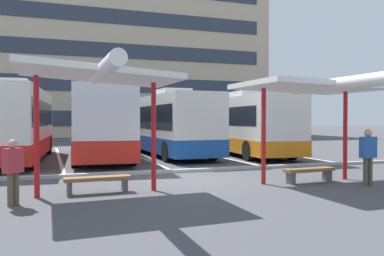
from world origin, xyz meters
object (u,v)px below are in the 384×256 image
(coach_bus_0, at_px, (18,124))
(waiting_shelter_1, at_px, (99,76))
(coach_bus_1, at_px, (99,124))
(waiting_passenger_0, at_px, (368,153))
(bench_2, at_px, (309,172))
(coach_bus_2, at_px, (165,125))
(waiting_passenger_1, at_px, (13,168))
(bench_1, at_px, (98,181))
(coach_bus_3, at_px, (237,125))
(waiting_shelter_2, at_px, (312,88))

(coach_bus_0, distance_m, waiting_shelter_1, 10.78)
(coach_bus_1, distance_m, waiting_passenger_0, 13.86)
(bench_2, bearing_deg, coach_bus_2, 97.45)
(waiting_shelter_1, height_order, waiting_passenger_1, waiting_shelter_1)
(coach_bus_0, bearing_deg, bench_1, -75.13)
(coach_bus_1, xyz_separation_m, coach_bus_3, (8.05, -0.16, -0.12))
(bench_2, bearing_deg, coach_bus_1, 115.65)
(waiting_passenger_1, bearing_deg, waiting_shelter_2, 3.30)
(coach_bus_0, xyz_separation_m, waiting_shelter_2, (9.23, -10.43, 1.23))
(coach_bus_2, bearing_deg, waiting_passenger_0, -77.77)
(coach_bus_0, distance_m, waiting_passenger_1, 10.98)
(coach_bus_1, bearing_deg, coach_bus_2, 8.48)
(bench_2, distance_m, waiting_passenger_1, 8.67)
(coach_bus_2, xyz_separation_m, bench_1, (-5.07, -11.21, -1.33))
(coach_bus_1, relative_size, bench_2, 6.89)
(coach_bus_0, distance_m, coach_bus_1, 3.99)
(coach_bus_1, distance_m, bench_2, 12.32)
(coach_bus_3, height_order, waiting_shelter_1, coach_bus_3)
(waiting_shelter_1, distance_m, waiting_passenger_1, 3.10)
(bench_1, distance_m, waiting_passenger_1, 2.33)
(coach_bus_3, bearing_deg, waiting_shelter_1, -130.61)
(bench_1, xyz_separation_m, waiting_passenger_0, (7.84, -1.55, 0.66))
(waiting_shelter_2, distance_m, bench_2, 2.65)
(coach_bus_1, height_order, waiting_shelter_1, coach_bus_1)
(waiting_passenger_0, relative_size, waiting_passenger_1, 1.11)
(coach_bus_2, xyz_separation_m, waiting_passenger_0, (2.77, -12.76, -0.67))
(bench_1, distance_m, waiting_passenger_0, 8.02)
(bench_1, height_order, waiting_shelter_2, waiting_shelter_2)
(coach_bus_0, bearing_deg, waiting_shelter_1, -75.68)
(coach_bus_0, distance_m, waiting_shelter_2, 13.98)
(waiting_shelter_1, bearing_deg, coach_bus_1, 83.34)
(coach_bus_1, height_order, bench_2, coach_bus_1)
(bench_2, xyz_separation_m, waiting_passenger_1, (-8.63, -0.59, 0.54))
(waiting_shelter_2, height_order, waiting_passenger_1, waiting_shelter_2)
(bench_2, distance_m, waiting_passenger_0, 1.83)
(bench_2, xyz_separation_m, waiting_passenger_0, (1.25, -1.17, 0.66))
(coach_bus_3, relative_size, waiting_passenger_1, 7.94)
(coach_bus_0, xyz_separation_m, bench_2, (9.23, -10.34, -1.42))
(coach_bus_2, height_order, waiting_shelter_1, coach_bus_2)
(coach_bus_0, xyz_separation_m, waiting_passenger_0, (10.48, -11.51, -0.76))
(coach_bus_3, relative_size, waiting_shelter_1, 2.49)
(coach_bus_2, height_order, coach_bus_3, coach_bus_2)
(waiting_shelter_2, bearing_deg, waiting_passenger_0, -40.73)
(waiting_passenger_0, bearing_deg, coach_bus_3, 82.89)
(coach_bus_0, relative_size, coach_bus_2, 0.93)
(coach_bus_0, height_order, bench_1, coach_bus_0)
(waiting_passenger_0, bearing_deg, coach_bus_0, 132.33)
(coach_bus_3, height_order, waiting_shelter_2, coach_bus_3)
(coach_bus_0, height_order, waiting_passenger_1, coach_bus_0)
(bench_1, bearing_deg, waiting_passenger_1, -154.55)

